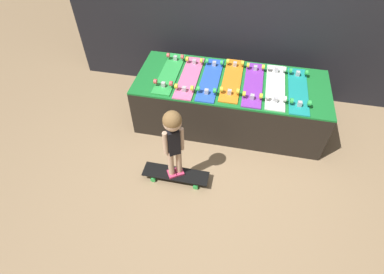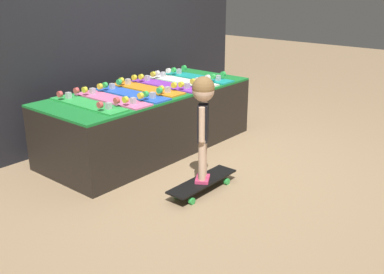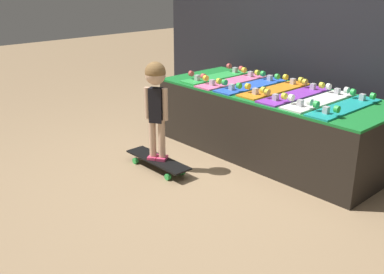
% 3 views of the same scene
% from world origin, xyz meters
% --- Properties ---
extents(ground_plane, '(16.00, 16.00, 0.00)m').
position_xyz_m(ground_plane, '(0.00, 0.00, 0.00)').
color(ground_plane, '#9E7F5B').
extents(back_wall, '(4.23, 0.10, 2.72)m').
position_xyz_m(back_wall, '(0.00, 1.33, 1.36)').
color(back_wall, black).
rests_on(back_wall, ground_plane).
extents(display_rack, '(2.09, 0.86, 0.58)m').
position_xyz_m(display_rack, '(0.00, 0.63, 0.29)').
color(display_rack, black).
rests_on(display_rack, ground_plane).
extents(skateboard_green_on_rack, '(0.20, 0.80, 0.09)m').
position_xyz_m(skateboard_green_on_rack, '(-0.70, 0.63, 0.60)').
color(skateboard_green_on_rack, green).
rests_on(skateboard_green_on_rack, display_rack).
extents(skateboard_pink_on_rack, '(0.20, 0.80, 0.09)m').
position_xyz_m(skateboard_pink_on_rack, '(-0.46, 0.60, 0.60)').
color(skateboard_pink_on_rack, pink).
rests_on(skateboard_pink_on_rack, display_rack).
extents(skateboard_blue_on_rack, '(0.20, 0.80, 0.09)m').
position_xyz_m(skateboard_blue_on_rack, '(-0.23, 0.61, 0.60)').
color(skateboard_blue_on_rack, blue).
rests_on(skateboard_blue_on_rack, display_rack).
extents(skateboard_orange_on_rack, '(0.20, 0.80, 0.09)m').
position_xyz_m(skateboard_orange_on_rack, '(0.00, 0.65, 0.60)').
color(skateboard_orange_on_rack, orange).
rests_on(skateboard_orange_on_rack, display_rack).
extents(skateboard_purple_on_rack, '(0.20, 0.80, 0.09)m').
position_xyz_m(skateboard_purple_on_rack, '(0.23, 0.61, 0.60)').
color(skateboard_purple_on_rack, purple).
rests_on(skateboard_purple_on_rack, display_rack).
extents(skateboard_white_on_rack, '(0.20, 0.80, 0.09)m').
position_xyz_m(skateboard_white_on_rack, '(0.46, 0.62, 0.60)').
color(skateboard_white_on_rack, white).
rests_on(skateboard_white_on_rack, display_rack).
extents(skateboard_teal_on_rack, '(0.20, 0.80, 0.09)m').
position_xyz_m(skateboard_teal_on_rack, '(0.70, 0.60, 0.60)').
color(skateboard_teal_on_rack, teal).
rests_on(skateboard_teal_on_rack, display_rack).
extents(skateboard_on_floor, '(0.66, 0.18, 0.09)m').
position_xyz_m(skateboard_on_floor, '(-0.41, -0.35, 0.07)').
color(skateboard_on_floor, black).
rests_on(skateboard_on_floor, ground_plane).
extents(child, '(0.19, 0.17, 0.82)m').
position_xyz_m(child, '(-0.41, -0.35, 0.66)').
color(child, '#E03D6B').
rests_on(child, skateboard_on_floor).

